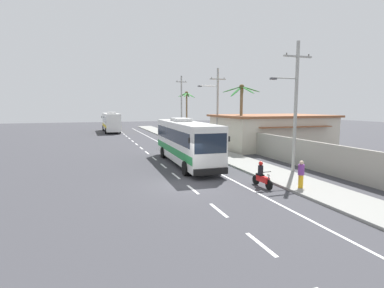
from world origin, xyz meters
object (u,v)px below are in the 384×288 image
at_px(utility_pole_mid, 217,106).
at_px(palm_second, 241,105).
at_px(coach_bus_foreground, 186,141).
at_px(pedestrian_near_kerb, 192,137).
at_px(utility_pole_nearest, 295,104).
at_px(palm_nearest, 187,103).
at_px(coach_bus_far_lane, 111,122).
at_px(roadside_building, 271,131).
at_px(pedestrian_midwalk, 301,174).
at_px(motorcycle_beside_bus, 262,177).
at_px(utility_pole_far, 181,105).

xyz_separation_m(utility_pole_mid, palm_second, (1.23, -3.83, 0.07)).
distance_m(coach_bus_foreground, pedestrian_near_kerb, 13.36).
bearing_deg(utility_pole_nearest, palm_nearest, 85.77).
bearing_deg(coach_bus_foreground, coach_bus_far_lane, 96.11).
bearing_deg(palm_second, coach_bus_far_lane, 111.37).
distance_m(utility_pole_mid, roadside_building, 7.26).
bearing_deg(utility_pole_mid, coach_bus_foreground, -126.69).
xyz_separation_m(coach_bus_far_lane, utility_pole_mid, (10.52, -26.20, 3.00)).
xyz_separation_m(palm_nearest, palm_second, (-0.79, -21.99, -0.33)).
bearing_deg(utility_pole_mid, utility_pole_nearest, -91.64).
relative_size(pedestrian_near_kerb, pedestrian_midwalk, 0.98).
bearing_deg(utility_pole_mid, pedestrian_midwalk, -98.34).
distance_m(utility_pole_nearest, palm_nearest, 33.31).
bearing_deg(roadside_building, utility_pole_mid, 162.50).
distance_m(pedestrian_midwalk, roadside_building, 19.27).
xyz_separation_m(coach_bus_foreground, palm_nearest, (8.77, 27.22, 3.37)).
xyz_separation_m(coach_bus_far_lane, palm_nearest, (12.54, -8.03, 3.39)).
bearing_deg(utility_pole_mid, coach_bus_far_lane, 111.87).
height_order(coach_bus_far_lane, palm_nearest, palm_nearest).
bearing_deg(utility_pole_mid, pedestrian_near_kerb, 120.22).
relative_size(pedestrian_midwalk, utility_pole_nearest, 0.17).
height_order(motorcycle_beside_bus, utility_pole_mid, utility_pole_mid).
height_order(pedestrian_near_kerb, utility_pole_mid, utility_pole_mid).
relative_size(coach_bus_foreground, utility_pole_nearest, 1.28).
height_order(coach_bus_far_lane, utility_pole_far, utility_pole_far).
xyz_separation_m(pedestrian_near_kerb, palm_nearest, (3.99, 14.78, 4.41)).
distance_m(coach_bus_foreground, palm_nearest, 28.80).
xyz_separation_m(palm_second, roadside_building, (5.06, 1.84, -3.09)).
bearing_deg(coach_bus_foreground, pedestrian_midwalk, -68.16).
distance_m(utility_pole_nearest, roadside_building, 15.01).
relative_size(utility_pole_nearest, utility_pole_mid, 1.01).
bearing_deg(coach_bus_far_lane, roadside_building, -59.18).
height_order(coach_bus_far_lane, pedestrian_near_kerb, coach_bus_far_lane).
height_order(coach_bus_foreground, pedestrian_near_kerb, coach_bus_foreground).
height_order(coach_bus_foreground, utility_pole_nearest, utility_pole_nearest).
bearing_deg(palm_nearest, motorcycle_beside_bus, -100.45).
bearing_deg(palm_nearest, roadside_building, -78.04).
bearing_deg(palm_nearest, coach_bus_far_lane, 147.37).
height_order(utility_pole_mid, utility_pole_far, utility_pole_far).
bearing_deg(pedestrian_near_kerb, pedestrian_midwalk, -63.94).
distance_m(pedestrian_near_kerb, utility_pole_mid, 5.60).
relative_size(coach_bus_foreground, pedestrian_midwalk, 7.43).
relative_size(coach_bus_foreground, coach_bus_far_lane, 1.05).
bearing_deg(utility_pole_far, utility_pole_nearest, -91.07).
bearing_deg(utility_pole_nearest, motorcycle_beside_bus, -148.31).
relative_size(utility_pole_mid, palm_second, 1.29).
bearing_deg(coach_bus_far_lane, pedestrian_near_kerb, -69.46).
xyz_separation_m(utility_pole_mid, palm_nearest, (2.02, 18.17, 0.40)).
distance_m(utility_pole_mid, utility_pole_far, 15.05).
relative_size(pedestrian_midwalk, palm_nearest, 0.22).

